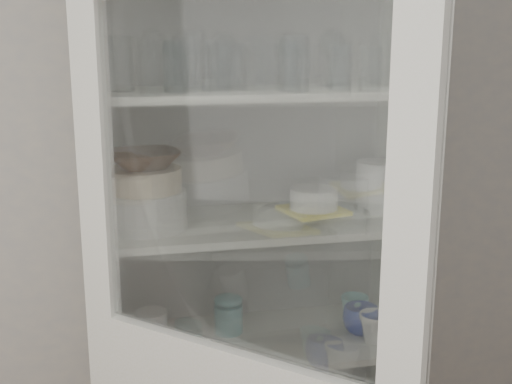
{
  "coord_description": "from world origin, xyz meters",
  "views": [
    {
      "loc": [
        -0.2,
        -0.61,
        1.8
      ],
      "look_at": [
        0.2,
        1.27,
        1.34
      ],
      "focal_mm": 45.0,
      "sensor_mm": 36.0,
      "label": 1
    }
  ],
  "objects_px": {
    "goblet_2": "(289,59)",
    "measuring_cups": "(151,356)",
    "mug_teal": "(355,308)",
    "white_canister": "(152,329)",
    "goblet_0": "(194,56)",
    "plate_stack_front": "(146,209)",
    "cream_bowl": "(144,179)",
    "mug_white": "(375,328)",
    "goblet_3": "(332,55)",
    "plate_stack_back": "(121,208)",
    "grey_bowl_stack": "(378,186)",
    "goblet_1": "(225,58)",
    "teal_jar": "(229,316)",
    "mug_blue": "(361,320)",
    "yellow_trivet": "(313,210)",
    "white_ramekin": "(314,198)",
    "terracotta_bowl": "(144,159)",
    "pantry_cabinet": "(252,306)",
    "glass_platter": "(313,215)"
  },
  "relations": [
    {
      "from": "goblet_2",
      "to": "measuring_cups",
      "type": "xyz_separation_m",
      "value": [
        -0.47,
        -0.18,
        -0.86
      ]
    },
    {
      "from": "mug_teal",
      "to": "white_canister",
      "type": "height_order",
      "value": "white_canister"
    },
    {
      "from": "goblet_0",
      "to": "plate_stack_front",
      "type": "height_order",
      "value": "goblet_0"
    },
    {
      "from": "mug_teal",
      "to": "white_canister",
      "type": "bearing_deg",
      "value": -152.82
    },
    {
      "from": "goblet_2",
      "to": "cream_bowl",
      "type": "height_order",
      "value": "goblet_2"
    },
    {
      "from": "goblet_0",
      "to": "mug_white",
      "type": "relative_size",
      "value": 1.84
    },
    {
      "from": "goblet_3",
      "to": "goblet_0",
      "type": "bearing_deg",
      "value": 179.24
    },
    {
      "from": "plate_stack_back",
      "to": "grey_bowl_stack",
      "type": "distance_m",
      "value": 0.83
    },
    {
      "from": "mug_white",
      "to": "measuring_cups",
      "type": "bearing_deg",
      "value": 168.3
    },
    {
      "from": "goblet_1",
      "to": "teal_jar",
      "type": "bearing_deg",
      "value": -92.86
    },
    {
      "from": "goblet_2",
      "to": "plate_stack_back",
      "type": "xyz_separation_m",
      "value": [
        -0.53,
        0.02,
        -0.46
      ]
    },
    {
      "from": "grey_bowl_stack",
      "to": "mug_blue",
      "type": "bearing_deg",
      "value": -135.55
    },
    {
      "from": "plate_stack_front",
      "to": "mug_white",
      "type": "relative_size",
      "value": 2.38
    },
    {
      "from": "goblet_2",
      "to": "mug_white",
      "type": "distance_m",
      "value": 0.89
    },
    {
      "from": "yellow_trivet",
      "to": "white_canister",
      "type": "distance_m",
      "value": 0.63
    },
    {
      "from": "goblet_3",
      "to": "white_ramekin",
      "type": "height_order",
      "value": "goblet_3"
    },
    {
      "from": "white_ramekin",
      "to": "mug_white",
      "type": "height_order",
      "value": "white_ramekin"
    },
    {
      "from": "terracotta_bowl",
      "to": "white_ramekin",
      "type": "bearing_deg",
      "value": -0.73
    },
    {
      "from": "terracotta_bowl",
      "to": "mug_blue",
      "type": "relative_size",
      "value": 1.78
    },
    {
      "from": "yellow_trivet",
      "to": "grey_bowl_stack",
      "type": "bearing_deg",
      "value": 13.91
    },
    {
      "from": "grey_bowl_stack",
      "to": "plate_stack_front",
      "type": "bearing_deg",
      "value": -176.04
    },
    {
      "from": "cream_bowl",
      "to": "mug_white",
      "type": "bearing_deg",
      "value": -6.6
    },
    {
      "from": "yellow_trivet",
      "to": "teal_jar",
      "type": "relative_size",
      "value": 1.56
    },
    {
      "from": "goblet_2",
      "to": "mug_white",
      "type": "bearing_deg",
      "value": -38.81
    },
    {
      "from": "goblet_1",
      "to": "yellow_trivet",
      "type": "bearing_deg",
      "value": -24.99
    },
    {
      "from": "goblet_1",
      "to": "grey_bowl_stack",
      "type": "height_order",
      "value": "goblet_1"
    },
    {
      "from": "yellow_trivet",
      "to": "white_canister",
      "type": "height_order",
      "value": "yellow_trivet"
    },
    {
      "from": "goblet_1",
      "to": "white_ramekin",
      "type": "bearing_deg",
      "value": -24.99
    },
    {
      "from": "goblet_3",
      "to": "white_ramekin",
      "type": "bearing_deg",
      "value": -127.14
    },
    {
      "from": "teal_jar",
      "to": "goblet_2",
      "type": "bearing_deg",
      "value": 7.66
    },
    {
      "from": "plate_stack_front",
      "to": "terracotta_bowl",
      "type": "height_order",
      "value": "terracotta_bowl"
    },
    {
      "from": "plate_stack_back",
      "to": "white_ramekin",
      "type": "xyz_separation_m",
      "value": [
        0.58,
        -0.14,
        0.04
      ]
    },
    {
      "from": "goblet_1",
      "to": "white_canister",
      "type": "xyz_separation_m",
      "value": [
        -0.25,
        -0.08,
        -0.83
      ]
    },
    {
      "from": "goblet_0",
      "to": "grey_bowl_stack",
      "type": "relative_size",
      "value": 1.18
    },
    {
      "from": "yellow_trivet",
      "to": "mug_teal",
      "type": "xyz_separation_m",
      "value": [
        0.18,
        0.09,
        -0.38
      ]
    },
    {
      "from": "terracotta_bowl",
      "to": "teal_jar",
      "type": "height_order",
      "value": "terracotta_bowl"
    },
    {
      "from": "yellow_trivet",
      "to": "grey_bowl_stack",
      "type": "distance_m",
      "value": 0.25
    },
    {
      "from": "goblet_0",
      "to": "mug_teal",
      "type": "height_order",
      "value": "goblet_0"
    },
    {
      "from": "pantry_cabinet",
      "to": "goblet_3",
      "type": "distance_m",
      "value": 0.86
    },
    {
      "from": "mug_blue",
      "to": "measuring_cups",
      "type": "bearing_deg",
      "value": 161.66
    },
    {
      "from": "plate_stack_back",
      "to": "yellow_trivet",
      "type": "bearing_deg",
      "value": -13.59
    },
    {
      "from": "goblet_1",
      "to": "white_canister",
      "type": "height_order",
      "value": "goblet_1"
    },
    {
      "from": "glass_platter",
      "to": "mug_teal",
      "type": "height_order",
      "value": "glass_platter"
    },
    {
      "from": "teal_jar",
      "to": "mug_white",
      "type": "bearing_deg",
      "value": -20.66
    },
    {
      "from": "white_ramekin",
      "to": "goblet_1",
      "type": "bearing_deg",
      "value": 155.01
    },
    {
      "from": "goblet_1",
      "to": "goblet_3",
      "type": "xyz_separation_m",
      "value": [
        0.34,
        -0.01,
        0.01
      ]
    },
    {
      "from": "teal_jar",
      "to": "measuring_cups",
      "type": "distance_m",
      "value": 0.31
    },
    {
      "from": "plate_stack_front",
      "to": "plate_stack_back",
      "type": "height_order",
      "value": "plate_stack_front"
    },
    {
      "from": "mug_blue",
      "to": "white_canister",
      "type": "bearing_deg",
      "value": 153.07
    },
    {
      "from": "goblet_1",
      "to": "goblet_3",
      "type": "bearing_deg",
      "value": -1.28
    }
  ]
}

